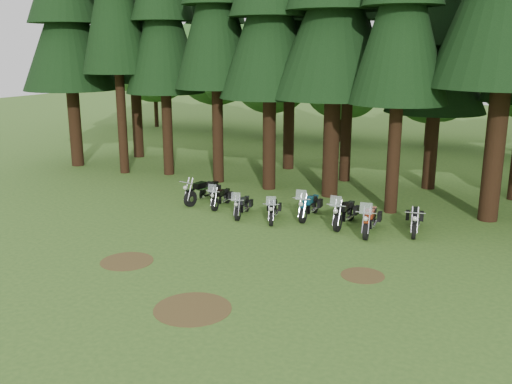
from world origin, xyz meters
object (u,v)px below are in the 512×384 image
(motorcycle_0, at_px, (203,192))
(motorcycle_6, at_px, (370,221))
(motorcycle_3, at_px, (273,211))
(motorcycle_5, at_px, (344,214))
(motorcycle_2, at_px, (242,206))
(motorcycle_7, at_px, (414,221))
(motorcycle_1, at_px, (221,198))
(motorcycle_4, at_px, (309,207))

(motorcycle_0, height_order, motorcycle_6, motorcycle_6)
(motorcycle_3, bearing_deg, motorcycle_5, -6.72)
(motorcycle_2, bearing_deg, motorcycle_7, -3.59)
(motorcycle_1, distance_m, motorcycle_3, 3.12)
(motorcycle_0, xyz_separation_m, motorcycle_4, (5.34, 0.00, -0.02))
(motorcycle_0, bearing_deg, motorcycle_2, -13.38)
(motorcycle_7, bearing_deg, motorcycle_2, 177.48)
(motorcycle_5, distance_m, motorcycle_6, 1.28)
(motorcycle_6, bearing_deg, motorcycle_2, 174.88)
(motorcycle_4, xyz_separation_m, motorcycle_6, (2.89, -0.84, 0.02))
(motorcycle_1, height_order, motorcycle_5, motorcycle_5)
(motorcycle_3, bearing_deg, motorcycle_1, 144.38)
(motorcycle_4, distance_m, motorcycle_6, 3.01)
(motorcycle_5, relative_size, motorcycle_7, 1.05)
(motorcycle_1, bearing_deg, motorcycle_0, 159.55)
(motorcycle_7, bearing_deg, motorcycle_6, -160.71)
(motorcycle_0, distance_m, motorcycle_2, 2.88)
(motorcycle_2, height_order, motorcycle_5, motorcycle_5)
(motorcycle_5, bearing_deg, motorcycle_4, 166.88)
(motorcycle_1, bearing_deg, motorcycle_4, -3.57)
(motorcycle_4, bearing_deg, motorcycle_3, -141.35)
(motorcycle_0, height_order, motorcycle_4, motorcycle_4)
(motorcycle_3, bearing_deg, motorcycle_7, -8.80)
(motorcycle_3, xyz_separation_m, motorcycle_6, (4.07, 0.24, 0.08))
(motorcycle_0, distance_m, motorcycle_7, 9.75)
(motorcycle_3, height_order, motorcycle_4, motorcycle_4)
(motorcycle_1, distance_m, motorcycle_4, 4.20)
(motorcycle_0, xyz_separation_m, motorcycle_7, (9.75, 0.08, -0.03))
(motorcycle_1, xyz_separation_m, motorcycle_7, (8.60, 0.35, 0.05))
(motorcycle_1, bearing_deg, motorcycle_2, -34.75)
(motorcycle_3, height_order, motorcycle_5, motorcycle_5)
(motorcycle_4, distance_m, motorcycle_5, 1.74)
(motorcycle_2, height_order, motorcycle_4, motorcycle_4)
(motorcycle_3, relative_size, motorcycle_6, 0.83)
(motorcycle_0, height_order, motorcycle_1, motorcycle_1)
(motorcycle_0, bearing_deg, motorcycle_6, 2.48)
(motorcycle_0, relative_size, motorcycle_7, 1.07)
(motorcycle_0, height_order, motorcycle_2, motorcycle_2)
(motorcycle_0, distance_m, motorcycle_6, 8.27)
(motorcycle_6, bearing_deg, motorcycle_4, 156.28)
(motorcycle_2, relative_size, motorcycle_4, 0.86)
(motorcycle_6, relative_size, motorcycle_7, 1.06)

